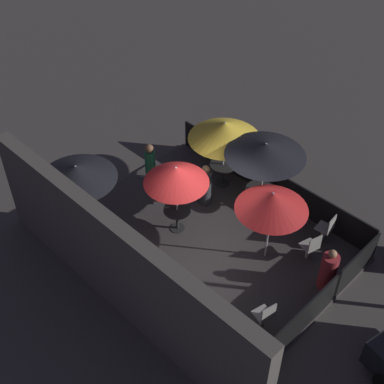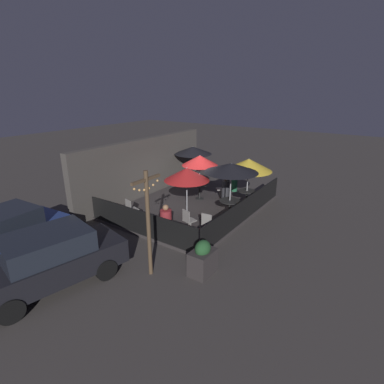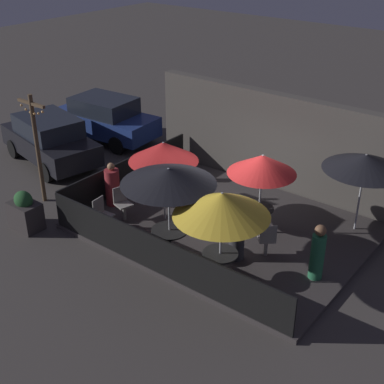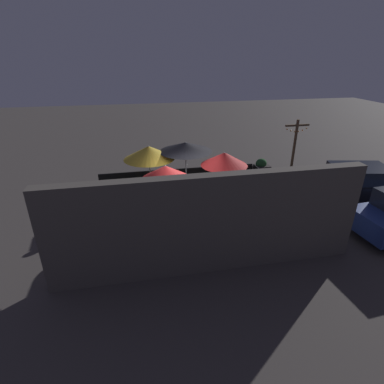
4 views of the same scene
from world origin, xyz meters
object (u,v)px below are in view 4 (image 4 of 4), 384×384
object	(u,v)px
patron_1	(259,186)
planter_box	(260,170)
patio_umbrella_4	(105,199)
patio_umbrella_1	(186,147)
patio_umbrella_0	(149,153)
dining_table_1	(186,182)
patio_chair_0	(145,201)
patio_chair_3	(230,178)
patio_chair_1	(238,185)
patron_2	(110,200)
dining_table_2	(167,208)
patron_0	(158,192)
patio_umbrella_2	(166,172)
parked_car_0	(357,184)
patio_chair_2	(274,211)
patio_umbrella_3	(224,159)
dining_table_0	(151,184)
light_post	(294,151)

from	to	relation	value
patron_1	planter_box	xyz separation A→B (m)	(-1.02, -2.24, -0.19)
patio_umbrella_4	patio_umbrella_1	bearing A→B (deg)	-127.37
patio_umbrella_0	dining_table_1	xyz separation A→B (m)	(-1.53, 0.08, -1.39)
dining_table_1	patron_1	bearing A→B (deg)	161.00
patio_umbrella_1	patio_chair_0	size ratio (longest dim) A/B	2.52
planter_box	patio_umbrella_1	bearing A→B (deg)	16.88
patio_chair_3	patron_1	world-z (taller)	patron_1
patio_chair_1	patron_2	world-z (taller)	patron_2
patio_umbrella_0	dining_table_2	distance (m)	2.74
patio_chair_0	patron_0	world-z (taller)	patron_0
patio_umbrella_1	patron_1	bearing A→B (deg)	161.00
patio_chair_0	planter_box	size ratio (longest dim) A/B	0.84
patio_umbrella_1	dining_table_2	bearing A→B (deg)	63.83
patio_chair_3	patron_2	world-z (taller)	patron_2
patio_umbrella_2	patron_0	size ratio (longest dim) A/B	1.61
patron_1	parked_car_0	bearing A→B (deg)	-150.47
patio_umbrella_1	patio_chair_2	xyz separation A→B (m)	(-2.68, 3.12, -1.63)
patio_umbrella_2	patio_umbrella_3	distance (m)	2.56
dining_table_0	light_post	bearing A→B (deg)	178.70
dining_table_2	patron_1	distance (m)	4.26
patio_umbrella_1	patio_chair_0	xyz separation A→B (m)	(1.85, 1.41, -1.64)
patio_umbrella_0	patio_umbrella_4	world-z (taller)	patio_umbrella_0
patio_umbrella_0	patio_chair_0	size ratio (longest dim) A/B	2.42
patio_umbrella_2	dining_table_1	distance (m)	2.85
dining_table_2	patio_chair_1	xyz separation A→B (m)	(-3.28, -1.65, -0.07)
dining_table_2	patio_chair_3	size ratio (longest dim) A/B	0.79
patio_chair_2	patron_1	world-z (taller)	patron_1
patio_umbrella_0	parked_car_0	distance (m)	8.76
patio_chair_0	patron_1	size ratio (longest dim) A/B	0.72
patio_umbrella_2	dining_table_0	distance (m)	2.72
patio_umbrella_2	planter_box	xyz separation A→B (m)	(-5.10, -3.46, -1.58)
dining_table_2	patio_chair_2	size ratio (longest dim) A/B	0.79
patio_umbrella_1	patio_umbrella_2	size ratio (longest dim) A/B	1.07
patron_2	patron_0	bearing A→B (deg)	-22.13
patio_umbrella_1	patron_2	bearing A→B (deg)	23.63
parked_car_0	patio_umbrella_3	bearing A→B (deg)	4.94
patio_umbrella_3	dining_table_0	size ratio (longest dim) A/B	2.79
patio_umbrella_3	patio_umbrella_4	xyz separation A→B (m)	(4.31, 2.66, -0.04)
dining_table_2	patron_0	bearing A→B (deg)	-81.32
dining_table_2	patio_chair_0	bearing A→B (deg)	-48.40
patio_chair_1	parked_car_0	distance (m)	4.93
dining_table_1	patio_chair_0	bearing A→B (deg)	37.30
patio_chair_3	patron_1	bearing A→B (deg)	119.71
dining_table_2	patio_chair_1	world-z (taller)	patio_chair_1
patio_umbrella_0	dining_table_2	world-z (taller)	patio_umbrella_0
patio_umbrella_0	patron_2	world-z (taller)	patio_umbrella_0
dining_table_0	patio_umbrella_3	bearing A→B (deg)	153.77
patio_umbrella_2	patio_umbrella_0	bearing A→B (deg)	-79.69
dining_table_0	patio_chair_2	size ratio (longest dim) A/B	0.84
patio_umbrella_4	patio_chair_3	bearing A→B (deg)	-140.78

